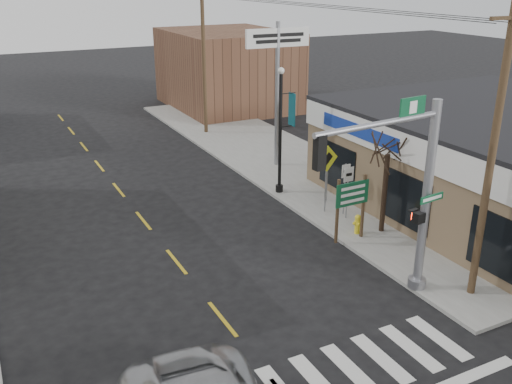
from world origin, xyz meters
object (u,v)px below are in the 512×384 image
traffic_signal_pole (410,181)px  utility_pole_far (204,60)px  lamp_post (282,122)px  utility_pole_near (492,154)px  guide_sign (352,200)px  fire_hydrant (358,223)px  bare_tree (389,140)px  dance_center_sign (278,60)px

traffic_signal_pole → utility_pole_far: bearing=78.2°
lamp_post → traffic_signal_pole: bearing=-113.1°
utility_pole_near → guide_sign: bearing=108.2°
fire_hydrant → utility_pole_far: (0.57, 16.61, 4.04)m
utility_pole_far → fire_hydrant: bearing=-92.1°
fire_hydrant → bare_tree: 3.39m
dance_center_sign → utility_pole_far: bearing=97.0°
fire_hydrant → guide_sign: bearing=-150.7°
fire_hydrant → utility_pole_near: utility_pole_near is taller
traffic_signal_pole → bare_tree: (2.46, 3.91, -0.06)m
guide_sign → lamp_post: lamp_post is taller
bare_tree → utility_pole_near: size_ratio=0.52×
fire_hydrant → lamp_post: size_ratio=0.14×
guide_sign → utility_pole_far: bearing=84.4°
lamp_post → utility_pole_far: (0.99, 11.32, 1.19)m
lamp_post → utility_pole_near: size_ratio=0.64×
guide_sign → utility_pole_far: (1.20, 16.96, 2.83)m
fire_hydrant → dance_center_sign: 10.25m
guide_sign → utility_pole_far: 17.24m
guide_sign → bare_tree: bare_tree is taller
lamp_post → guide_sign: bearing=-108.9°
guide_sign → utility_pole_near: (1.20, -4.82, 2.91)m
utility_pole_near → traffic_signal_pole: bearing=157.4°
dance_center_sign → guide_sign: bearing=-100.7°
bare_tree → utility_pole_near: (-0.41, -4.94, 0.89)m
guide_sign → bare_tree: bearing=2.7°
dance_center_sign → utility_pole_near: 14.08m
utility_pole_near → utility_pole_far: 21.78m
traffic_signal_pole → dance_center_sign: 13.41m
traffic_signal_pole → bare_tree: traffic_signal_pole is taller
bare_tree → guide_sign: bearing=-175.8°
bare_tree → utility_pole_far: 16.87m
bare_tree → utility_pole_near: utility_pole_near is taller
lamp_post → utility_pole_far: size_ratio=0.65×
lamp_post → dance_center_sign: dance_center_sign is taller
dance_center_sign → utility_pole_near: utility_pole_near is taller
fire_hydrant → bare_tree: bearing=-13.3°
guide_sign → dance_center_sign: dance_center_sign is taller
guide_sign → bare_tree: 2.59m
traffic_signal_pole → lamp_post: size_ratio=1.10×
dance_center_sign → utility_pole_far: (-0.77, 7.75, -0.94)m
bare_tree → utility_pole_far: bearing=91.4°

